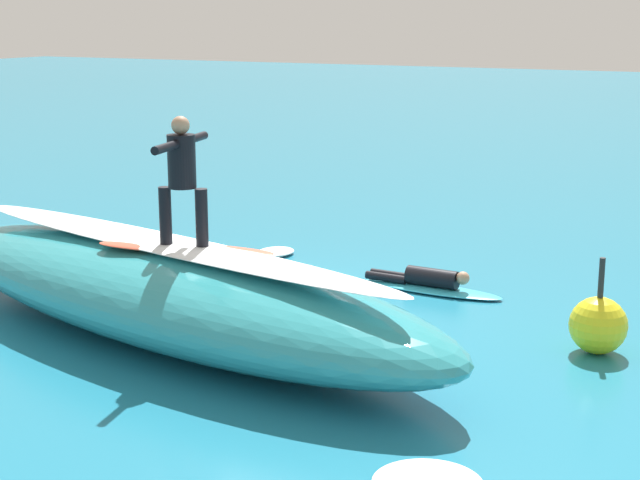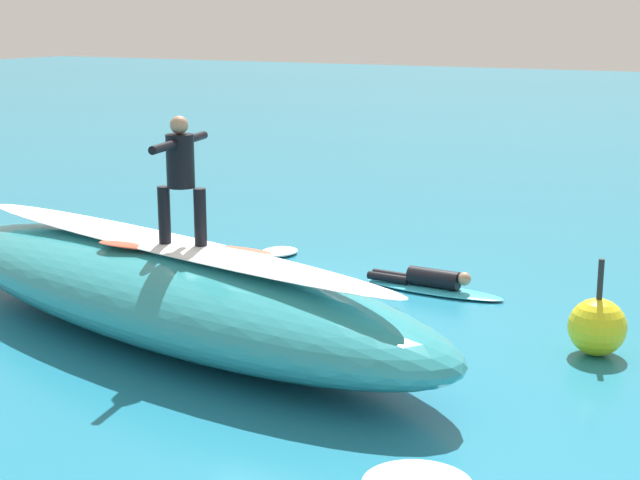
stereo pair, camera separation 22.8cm
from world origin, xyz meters
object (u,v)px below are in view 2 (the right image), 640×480
(surfboard_paddling, at_px, (434,289))
(surfer_paddling, at_px, (426,278))
(buoy_marker, at_px, (597,327))
(surfer_riding, at_px, (181,171))
(surfboard_riding, at_px, (183,248))

(surfboard_paddling, height_order, surfer_paddling, surfer_paddling)
(buoy_marker, bearing_deg, surfer_riding, 23.16)
(surfboard_paddling, xyz_separation_m, surfer_paddling, (0.12, -0.00, 0.16))
(surfboard_paddling, bearing_deg, buoy_marker, -28.02)
(surfboard_riding, distance_m, surfer_riding, 0.95)
(surfboard_paddling, bearing_deg, surfer_riding, -115.82)
(surfer_paddling, xyz_separation_m, buoy_marker, (-2.85, 1.58, 0.15))
(surfboard_riding, bearing_deg, surfboard_paddling, -130.18)
(surfer_riding, bearing_deg, surfer_paddling, -128.59)
(surfer_riding, distance_m, surfboard_paddling, 4.54)
(surfboard_riding, xyz_separation_m, surfboard_paddling, (-1.88, -3.55, -1.17))
(surfboard_riding, bearing_deg, buoy_marker, -169.16)
(surfer_paddling, distance_m, buoy_marker, 3.27)
(surfer_riding, relative_size, surfer_paddling, 0.97)
(surfer_riding, distance_m, surfer_paddling, 4.42)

